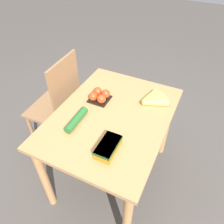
% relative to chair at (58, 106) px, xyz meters
% --- Properties ---
extents(ground_plane, '(12.00, 12.00, 0.00)m').
position_rel_chair_xyz_m(ground_plane, '(-0.13, -0.61, -0.52)').
color(ground_plane, '#4C4742').
extents(dining_table, '(1.05, 0.79, 0.75)m').
position_rel_chair_xyz_m(dining_table, '(-0.13, -0.61, 0.11)').
color(dining_table, '#B27F4C').
rests_on(dining_table, ground_plane).
extents(chair, '(0.44, 0.42, 1.00)m').
position_rel_chair_xyz_m(chair, '(0.00, 0.00, 0.00)').
color(chair, '#8E6642').
rests_on(chair, ground_plane).
extents(banana_bunch, '(0.21, 0.20, 0.04)m').
position_rel_chair_xyz_m(banana_bunch, '(0.14, -0.82, 0.26)').
color(banana_bunch, brown).
rests_on(banana_bunch, dining_table).
extents(tomato_pack, '(0.15, 0.15, 0.08)m').
position_rel_chair_xyz_m(tomato_pack, '(-0.01, -0.45, 0.28)').
color(tomato_pack, black).
rests_on(tomato_pack, dining_table).
extents(carrot_bag, '(0.19, 0.10, 0.06)m').
position_rel_chair_xyz_m(carrot_bag, '(-0.42, -0.73, 0.27)').
color(carrot_bag, orange).
rests_on(carrot_bag, dining_table).
extents(cucumber_near, '(0.23, 0.06, 0.06)m').
position_rel_chair_xyz_m(cucumber_near, '(-0.30, -0.43, 0.27)').
color(cucumber_near, '#236028').
rests_on(cucumber_near, dining_table).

